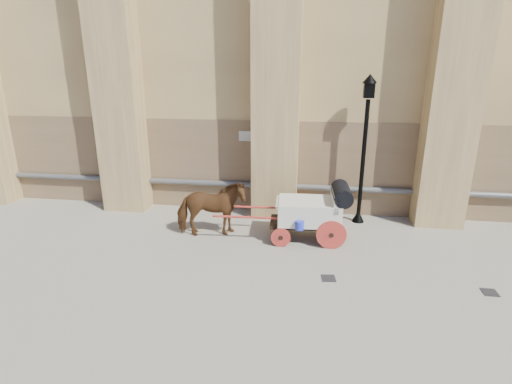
# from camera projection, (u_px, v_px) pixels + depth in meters

# --- Properties ---
(ground) EXTENTS (90.00, 90.00, 0.00)m
(ground) POSITION_uv_depth(u_px,v_px,m) (301.00, 271.00, 9.54)
(ground) COLOR gray
(ground) RESTS_ON ground
(horse) EXTENTS (2.09, 1.31, 1.64)m
(horse) POSITION_uv_depth(u_px,v_px,m) (211.00, 209.00, 11.24)
(horse) COLOR brown
(horse) RESTS_ON ground
(carriage) EXTENTS (3.77, 1.38, 1.63)m
(carriage) POSITION_uv_depth(u_px,v_px,m) (314.00, 210.00, 10.98)
(carriage) COLOR black
(carriage) RESTS_ON ground
(street_lamp) EXTENTS (0.42, 0.42, 4.45)m
(street_lamp) POSITION_uv_depth(u_px,v_px,m) (364.00, 147.00, 11.77)
(street_lamp) COLOR black
(street_lamp) RESTS_ON ground
(drain_grate_near) EXTENTS (0.36, 0.36, 0.01)m
(drain_grate_near) POSITION_uv_depth(u_px,v_px,m) (328.00, 278.00, 9.23)
(drain_grate_near) COLOR black
(drain_grate_near) RESTS_ON ground
(drain_grate_far) EXTENTS (0.32, 0.32, 0.01)m
(drain_grate_far) POSITION_uv_depth(u_px,v_px,m) (490.00, 292.00, 8.66)
(drain_grate_far) COLOR black
(drain_grate_far) RESTS_ON ground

